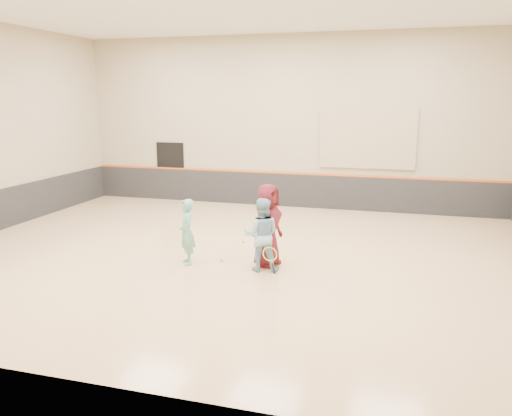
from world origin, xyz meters
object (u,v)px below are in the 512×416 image
(young_man, at_px, (268,225))
(spare_racket, at_px, (249,233))
(girl, at_px, (187,232))
(instructor, at_px, (261,235))

(young_man, relative_size, spare_racket, 2.84)
(girl, relative_size, instructor, 0.93)
(instructor, distance_m, spare_racket, 3.15)
(instructor, bearing_deg, spare_racket, -78.43)
(instructor, xyz_separation_m, spare_racket, (-1.13, 2.82, -0.81))
(instructor, bearing_deg, young_man, -107.88)
(spare_racket, bearing_deg, girl, -103.23)
(instructor, xyz_separation_m, young_man, (0.05, 0.38, 0.13))
(girl, height_order, spare_racket, girl)
(young_man, distance_m, spare_racket, 2.87)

